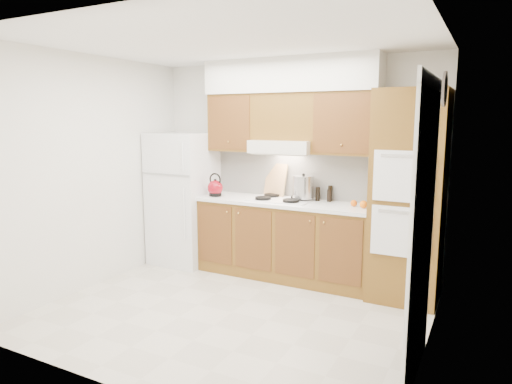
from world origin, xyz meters
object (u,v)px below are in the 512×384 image
oven_cabinet (408,197)px  stock_pot (303,187)px  kettle (215,188)px  fridge (184,198)px

oven_cabinet → stock_pot: size_ratio=8.48×
kettle → stock_pot: (1.09, 0.23, 0.05)m
oven_cabinet → fridge: bearing=-179.3°
oven_cabinet → stock_pot: 1.22m
fridge → oven_cabinet: bearing=0.7°
kettle → fridge: bearing=-168.4°
oven_cabinet → stock_pot: (-1.22, 0.12, -0.00)m
fridge → oven_cabinet: 2.86m
stock_pot → fridge: bearing=-174.6°
fridge → kettle: size_ratio=8.90×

